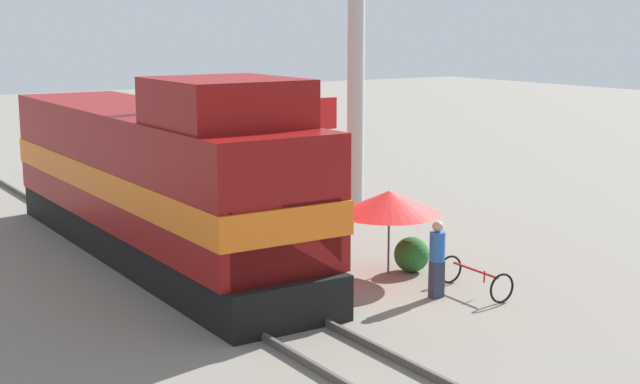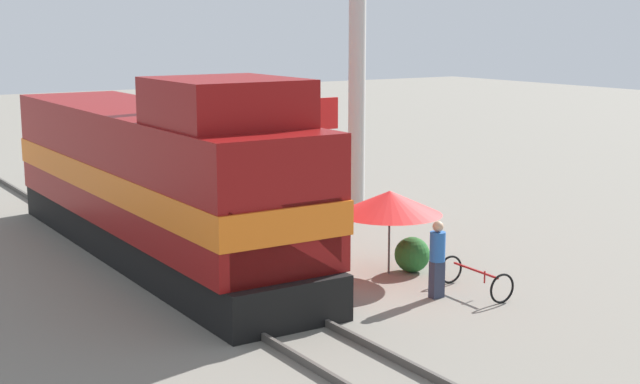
{
  "view_description": "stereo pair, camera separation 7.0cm",
  "coord_description": "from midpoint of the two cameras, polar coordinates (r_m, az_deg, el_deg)",
  "views": [
    {
      "loc": [
        -8.5,
        -18.18,
        5.86
      ],
      "look_at": [
        1.2,
        -3.21,
        2.5
      ],
      "focal_mm": 50.0,
      "sensor_mm": 36.0,
      "label": 1
    },
    {
      "loc": [
        -8.45,
        -18.22,
        5.86
      ],
      "look_at": [
        1.2,
        -3.21,
        2.5
      ],
      "focal_mm": 50.0,
      "sensor_mm": 36.0,
      "label": 2
    }
  ],
  "objects": [
    {
      "name": "rail_near",
      "position": [
        20.62,
        -9.3,
        -5.76
      ],
      "size": [
        0.08,
        34.9,
        0.15
      ],
      "primitive_type": "cube",
      "color": "#4C4742",
      "rests_on": "ground_plane"
    },
    {
      "name": "vendor_umbrella",
      "position": [
        21.03,
        4.58,
        -0.68
      ],
      "size": [
        2.5,
        2.5,
        2.01
      ],
      "color": "#4C4C4C",
      "rests_on": "ground_plane"
    },
    {
      "name": "utility_pole",
      "position": [
        26.58,
        2.48,
        9.48
      ],
      "size": [
        1.8,
        0.51,
        10.54
      ],
      "color": "#B2B2AD",
      "rests_on": "ground_plane"
    },
    {
      "name": "ground_plane",
      "position": [
        20.92,
        -7.49,
        -5.69
      ],
      "size": [
        120.0,
        120.0,
        0.0
      ],
      "primitive_type": "plane",
      "color": "slate"
    },
    {
      "name": "shrub_cluster",
      "position": [
        21.52,
        6.01,
        -4.0
      ],
      "size": [
        0.85,
        0.85,
        0.85
      ],
      "primitive_type": "sphere",
      "color": "#236028",
      "rests_on": "ground_plane"
    },
    {
      "name": "bicycle",
      "position": [
        20.08,
        10.02,
        -5.45
      ],
      "size": [
        0.73,
        1.81,
        0.66
      ],
      "rotation": [
        0.0,
        0.0,
        -0.04
      ],
      "color": "black",
      "rests_on": "ground_plane"
    },
    {
      "name": "billboard_sign",
      "position": [
        28.2,
        -0.99,
        4.41
      ],
      "size": [
        2.57,
        0.12,
        3.56
      ],
      "color": "#595959",
      "rests_on": "ground_plane"
    },
    {
      "name": "rail_far",
      "position": [
        21.2,
        -5.73,
        -5.22
      ],
      "size": [
        0.08,
        34.9,
        0.15
      ],
      "primitive_type": "cube",
      "color": "#4C4742",
      "rests_on": "ground_plane"
    },
    {
      "name": "locomotive",
      "position": [
        22.59,
        -10.2,
        0.72
      ],
      "size": [
        2.98,
        14.03,
        4.76
      ],
      "color": "black",
      "rests_on": "ground_plane"
    },
    {
      "name": "person_bystander",
      "position": [
        19.47,
        7.62,
        -4.1
      ],
      "size": [
        0.34,
        0.34,
        1.71
      ],
      "color": "#2D3347",
      "rests_on": "ground_plane"
    }
  ]
}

